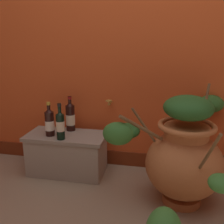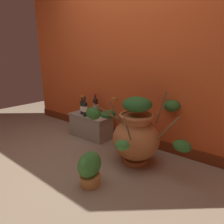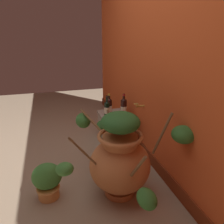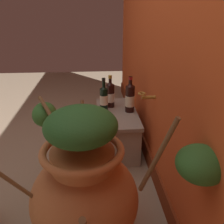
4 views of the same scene
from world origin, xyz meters
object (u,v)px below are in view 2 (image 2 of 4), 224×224
terracotta_urn (136,133)px  potted_shrub (90,169)px  wine_bottle_right (83,106)px  wine_bottle_left (85,108)px  wine_bottle_middle (96,105)px

terracotta_urn → potted_shrub: 0.68m
terracotta_urn → potted_shrub: bearing=-100.9°
wine_bottle_right → potted_shrub: 1.33m
potted_shrub → wine_bottle_right: bearing=139.2°
terracotta_urn → potted_shrub: (-0.12, -0.64, -0.20)m
wine_bottle_right → wine_bottle_left: bearing=-27.2°
terracotta_urn → potted_shrub: size_ratio=3.26×
terracotta_urn → wine_bottle_middle: bearing=159.5°
wine_bottle_middle → potted_shrub: size_ratio=0.89×
wine_bottle_middle → potted_shrub: wine_bottle_middle is taller
wine_bottle_left → wine_bottle_middle: 0.22m
wine_bottle_left → wine_bottle_middle: size_ratio=0.97×
wine_bottle_right → potted_shrub: size_ratio=0.84×
wine_bottle_left → wine_bottle_right: 0.14m
wine_bottle_left → potted_shrub: size_ratio=0.87×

